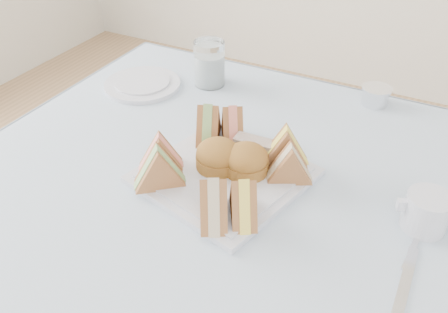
% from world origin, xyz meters
% --- Properties ---
extents(tablecloth, '(1.02, 1.02, 0.01)m').
position_xyz_m(tablecloth, '(0.00, 0.00, 0.74)').
color(tablecloth, '#9CBFDC').
rests_on(tablecloth, table).
extents(serving_plate, '(0.33, 0.33, 0.01)m').
position_xyz_m(serving_plate, '(-0.01, 0.05, 0.75)').
color(serving_plate, silver).
rests_on(serving_plate, tablecloth).
extents(sandwich_fl_a, '(0.09, 0.08, 0.07)m').
position_xyz_m(sandwich_fl_a, '(-0.12, 0.01, 0.79)').
color(sandwich_fl_a, '#9A6B40').
rests_on(sandwich_fl_a, serving_plate).
extents(sandwich_fl_b, '(0.10, 0.09, 0.08)m').
position_xyz_m(sandwich_fl_b, '(-0.09, -0.03, 0.80)').
color(sandwich_fl_b, '#9A6B40').
rests_on(sandwich_fl_b, serving_plate).
extents(sandwich_fr_a, '(0.08, 0.09, 0.08)m').
position_xyz_m(sandwich_fr_a, '(0.07, -0.04, 0.80)').
color(sandwich_fr_a, '#9A6B40').
rests_on(sandwich_fr_a, serving_plate).
extents(sandwich_fr_b, '(0.08, 0.10, 0.08)m').
position_xyz_m(sandwich_fr_b, '(0.03, -0.07, 0.80)').
color(sandwich_fr_b, '#9A6B40').
rests_on(sandwich_fr_b, serving_plate).
extents(sandwich_bl_a, '(0.07, 0.10, 0.08)m').
position_xyz_m(sandwich_bl_a, '(-0.09, 0.13, 0.80)').
color(sandwich_bl_a, '#9A6B40').
rests_on(sandwich_bl_a, serving_plate).
extents(sandwich_bl_b, '(0.08, 0.09, 0.08)m').
position_xyz_m(sandwich_bl_b, '(-0.05, 0.16, 0.80)').
color(sandwich_bl_b, '#9A6B40').
rests_on(sandwich_bl_b, serving_plate).
extents(sandwich_br_a, '(0.09, 0.07, 0.07)m').
position_xyz_m(sandwich_br_a, '(0.10, 0.09, 0.80)').
color(sandwich_br_a, '#9A6B40').
rests_on(sandwich_br_a, serving_plate).
extents(sandwich_br_b, '(0.10, 0.08, 0.08)m').
position_xyz_m(sandwich_br_b, '(0.08, 0.13, 0.80)').
color(sandwich_br_b, '#9A6B40').
rests_on(sandwich_br_b, serving_plate).
extents(scone_left, '(0.10, 0.10, 0.06)m').
position_xyz_m(scone_left, '(-0.02, 0.06, 0.79)').
color(scone_left, '#A27131').
rests_on(scone_left, serving_plate).
extents(scone_right, '(0.08, 0.08, 0.05)m').
position_xyz_m(scone_right, '(0.03, 0.07, 0.79)').
color(scone_right, '#A27131').
rests_on(scone_right, serving_plate).
extents(pastry_slice, '(0.08, 0.03, 0.04)m').
position_xyz_m(pastry_slice, '(0.02, 0.13, 0.78)').
color(pastry_slice, beige).
rests_on(pastry_slice, serving_plate).
extents(side_plate, '(0.21, 0.21, 0.01)m').
position_xyz_m(side_plate, '(-0.35, 0.28, 0.75)').
color(side_plate, silver).
rests_on(side_plate, tablecloth).
extents(water_glass, '(0.10, 0.10, 0.11)m').
position_xyz_m(water_glass, '(-0.21, 0.37, 0.80)').
color(water_glass, white).
rests_on(water_glass, tablecloth).
extents(tea_strainer, '(0.09, 0.09, 0.04)m').
position_xyz_m(tea_strainer, '(0.18, 0.45, 0.77)').
color(tea_strainer, silver).
rests_on(tea_strainer, tablecloth).
extents(knife, '(0.02, 0.20, 0.00)m').
position_xyz_m(knife, '(0.34, -0.07, 0.75)').
color(knife, silver).
rests_on(knife, tablecloth).
extents(fork, '(0.02, 0.17, 0.00)m').
position_xyz_m(fork, '(0.34, 0.06, 0.75)').
color(fork, silver).
rests_on(fork, tablecloth).
extents(creamer_jug, '(0.10, 0.10, 0.06)m').
position_xyz_m(creamer_jug, '(0.34, 0.08, 0.78)').
color(creamer_jug, silver).
rests_on(creamer_jug, tablecloth).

